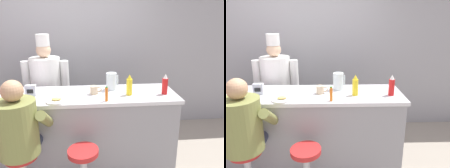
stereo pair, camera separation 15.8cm
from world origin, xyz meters
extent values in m
cube|color=#99999E|center=(0.00, 1.59, 1.35)|extent=(10.00, 0.06, 2.70)
cube|color=gray|center=(0.00, 0.33, 0.49)|extent=(2.58, 0.63, 0.98)
cube|color=silver|center=(0.00, 0.33, 1.00)|extent=(2.63, 0.66, 0.04)
cylinder|color=red|center=(1.17, 0.24, 1.11)|extent=(0.07, 0.07, 0.19)
cone|color=white|center=(1.17, 0.24, 1.23)|extent=(0.05, 0.05, 0.05)
cylinder|color=yellow|center=(0.76, 0.25, 1.11)|extent=(0.07, 0.07, 0.18)
cone|color=yellow|center=(0.76, 0.25, 1.23)|extent=(0.05, 0.05, 0.05)
cylinder|color=orange|center=(0.49, 0.08, 1.09)|extent=(0.03, 0.03, 0.15)
cylinder|color=#287F2D|center=(0.49, 0.08, 1.17)|extent=(0.02, 0.02, 0.01)
cylinder|color=silver|center=(0.57, 0.46, 1.12)|extent=(0.13, 0.13, 0.21)
cube|color=silver|center=(0.65, 0.46, 1.13)|extent=(0.02, 0.02, 0.13)
cylinder|color=white|center=(-0.04, 0.11, 1.03)|extent=(0.22, 0.22, 0.02)
ellipsoid|color=#E0BC60|center=(-0.04, 0.11, 1.05)|extent=(0.10, 0.08, 0.03)
cylinder|color=#4C7FB7|center=(-0.41, 0.12, 1.05)|extent=(0.15, 0.15, 0.06)
cylinder|color=beige|center=(0.36, 0.32, 1.07)|extent=(0.09, 0.09, 0.09)
torus|color=beige|center=(0.42, 0.32, 1.07)|extent=(0.07, 0.02, 0.07)
cube|color=silver|center=(-0.35, 0.32, 1.08)|extent=(0.11, 0.06, 0.13)
cube|color=black|center=(-0.35, 0.28, 1.08)|extent=(0.07, 0.01, 0.04)
cylinder|color=red|center=(-0.35, -0.22, 0.61)|extent=(0.30, 0.30, 0.05)
cylinder|color=#33384C|center=(-0.44, -0.03, 0.65)|extent=(0.14, 0.37, 0.14)
cylinder|color=#33384C|center=(-0.26, -0.03, 0.65)|extent=(0.14, 0.37, 0.14)
cylinder|color=olive|center=(-0.35, -0.22, 0.90)|extent=(0.37, 0.37, 0.53)
cylinder|color=olive|center=(-0.12, -0.11, 0.92)|extent=(0.10, 0.40, 0.32)
sphere|color=tan|center=(-0.35, -0.22, 1.26)|extent=(0.19, 0.19, 0.19)
cylinder|color=red|center=(0.23, -0.22, 0.61)|extent=(0.30, 0.30, 0.05)
cube|color=#232328|center=(-0.31, 0.97, 0.38)|extent=(0.32, 0.18, 0.77)
cube|color=white|center=(-0.31, 0.92, 0.54)|extent=(0.29, 0.02, 0.46)
cylinder|color=white|center=(-0.31, 0.97, 1.05)|extent=(0.41, 0.41, 0.57)
sphere|color=#DBB28E|center=(-0.31, 0.97, 1.44)|extent=(0.20, 0.20, 0.20)
cylinder|color=white|center=(-0.31, 0.97, 1.58)|extent=(0.18, 0.18, 0.16)
cylinder|color=white|center=(-0.57, 0.97, 1.05)|extent=(0.12, 0.12, 0.49)
cylinder|color=white|center=(-0.04, 0.97, 1.05)|extent=(0.12, 0.12, 0.49)
camera|label=1|loc=(0.34, -2.07, 1.86)|focal=35.00mm
camera|label=2|loc=(0.50, -2.08, 1.86)|focal=35.00mm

